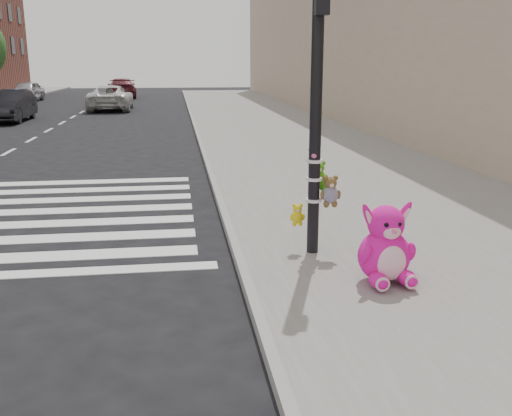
{
  "coord_description": "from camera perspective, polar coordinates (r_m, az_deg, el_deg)",
  "views": [
    {
      "loc": [
        0.74,
        -5.69,
        2.74
      ],
      "look_at": [
        1.82,
        2.02,
        0.75
      ],
      "focal_mm": 40.0,
      "sensor_mm": 36.0,
      "label": 1
    }
  ],
  "objects": [
    {
      "name": "red_teddy",
      "position": [
        7.19,
        14.37,
        -6.54
      ],
      "size": [
        0.13,
        0.1,
        0.19
      ],
      "primitive_type": null,
      "rotation": [
        0.0,
        0.0,
        0.07
      ],
      "color": "#A2102C",
      "rests_on": "sidewalk_near"
    },
    {
      "name": "curb_edge",
      "position": [
        15.93,
        -4.99,
        4.65
      ],
      "size": [
        0.12,
        80.0,
        0.15
      ],
      "primitive_type": "cube",
      "color": "gray",
      "rests_on": "ground"
    },
    {
      "name": "car_maroon_near",
      "position": [
        47.21,
        -13.28,
        11.59
      ],
      "size": [
        2.67,
        5.42,
        1.52
      ],
      "primitive_type": "imported",
      "rotation": [
        0.0,
        0.0,
        3.25
      ],
      "color": "#571821",
      "rests_on": "ground"
    },
    {
      "name": "pink_bunny",
      "position": [
        7.07,
        12.83,
        -4.05
      ],
      "size": [
        0.72,
        0.77,
        1.01
      ],
      "rotation": [
        0.0,
        0.0,
        0.06
      ],
      "color": "#EE149B",
      "rests_on": "sidewalk_near"
    },
    {
      "name": "signal_pole",
      "position": [
        7.79,
        6.15,
        7.23
      ],
      "size": [
        0.68,
        0.5,
        4.0
      ],
      "color": "black",
      "rests_on": "sidewalk_near"
    },
    {
      "name": "car_silver_deep",
      "position": [
        44.88,
        -21.98,
        10.77
      ],
      "size": [
        2.01,
        4.35,
        1.45
      ],
      "primitive_type": "imported",
      "rotation": [
        0.0,
        0.0,
        -0.07
      ],
      "color": "#A7A7AC",
      "rests_on": "ground"
    },
    {
      "name": "ground",
      "position": [
        6.36,
        -14.19,
        -11.67
      ],
      "size": [
        120.0,
        120.0,
        0.0
      ],
      "primitive_type": "plane",
      "color": "black",
      "rests_on": "ground"
    },
    {
      "name": "bld_near",
      "position": [
        27.57,
        13.48,
        18.69
      ],
      "size": [
        5.0,
        60.0,
        10.0
      ],
      "primitive_type": "cube",
      "color": "tan",
      "rests_on": "ground"
    },
    {
      "name": "car_white_near",
      "position": [
        35.14,
        -14.33,
        10.63
      ],
      "size": [
        2.45,
        5.21,
        1.44
      ],
      "primitive_type": "imported",
      "rotation": [
        0.0,
        0.0,
        3.15
      ],
      "color": "silver",
      "rests_on": "ground"
    },
    {
      "name": "sidewalk_near",
      "position": [
        16.47,
        7.12,
        4.92
      ],
      "size": [
        7.0,
        80.0,
        0.14
      ],
      "primitive_type": "cube",
      "color": "slate",
      "rests_on": "ground"
    },
    {
      "name": "car_dark_far",
      "position": [
        29.84,
        -23.47,
        9.37
      ],
      "size": [
        1.6,
        4.56,
        1.5
      ],
      "primitive_type": "imported",
      "rotation": [
        0.0,
        0.0,
        0.0
      ],
      "color": "black",
      "rests_on": "ground"
    }
  ]
}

